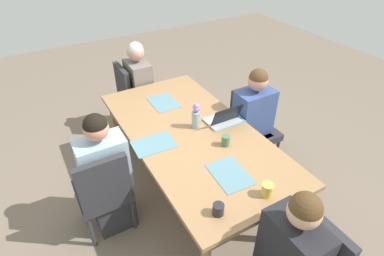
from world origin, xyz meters
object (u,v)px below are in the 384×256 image
object	(u,v)px
chair_far_left_mid	(103,190)
person_near_right_near	(252,126)
person_head_right_left_near	(140,93)
flower_vase	(196,115)
chair_head_right_left_near	(133,94)
coffee_mug_centre_left	(218,209)
chair_near_right_near	(252,123)
coffee_mug_near_right	(226,141)
dining_table	(192,138)
person_far_left_mid	(107,179)
coffee_mug_near_left	(267,190)
laptop_near_right_near	(224,119)

from	to	relation	value
chair_far_left_mid	person_near_right_near	bearing A→B (deg)	-86.96
person_head_right_left_near	flower_vase	world-z (taller)	person_head_right_left_near
chair_head_right_left_near	coffee_mug_centre_left	bearing A→B (deg)	174.40
chair_near_right_near	coffee_mug_near_right	distance (m)	0.84
dining_table	chair_near_right_near	distance (m)	0.86
chair_far_left_mid	person_far_left_mid	xyz separation A→B (m)	(0.07, -0.06, 0.03)
person_head_right_left_near	chair_far_left_mid	bearing A→B (deg)	147.15
coffee_mug_near_left	coffee_mug_centre_left	bearing A→B (deg)	85.36
laptop_near_right_near	coffee_mug_near_right	xyz separation A→B (m)	(-0.30, 0.19, 0.01)
person_far_left_mid	chair_far_left_mid	bearing A→B (deg)	141.24
chair_head_right_left_near	chair_near_right_near	world-z (taller)	same
person_head_right_left_near	chair_far_left_mid	size ratio (longest dim) A/B	1.33
dining_table	flower_vase	xyz separation A→B (m)	(0.06, -0.08, 0.20)
chair_near_right_near	person_far_left_mid	bearing A→B (deg)	93.04
chair_head_right_left_near	coffee_mug_near_right	size ratio (longest dim) A/B	9.19
person_head_right_left_near	flower_vase	size ratio (longest dim) A/B	4.59
chair_far_left_mid	person_near_right_near	xyz separation A→B (m)	(0.09, -1.66, 0.03)
coffee_mug_centre_left	flower_vase	bearing A→B (deg)	-21.78
person_far_left_mid	coffee_mug_centre_left	xyz separation A→B (m)	(-0.93, -0.53, 0.27)
person_head_right_left_near	flower_vase	xyz separation A→B (m)	(-1.27, -0.09, 0.35)
coffee_mug_near_left	coffee_mug_centre_left	world-z (taller)	coffee_mug_near_left
laptop_near_right_near	coffee_mug_near_left	xyz separation A→B (m)	(-0.93, 0.26, 0.01)
person_near_right_near	laptop_near_right_near	distance (m)	0.50
chair_head_right_left_near	person_near_right_near	bearing A→B (deg)	-147.61
person_head_right_left_near	chair_far_left_mid	xyz separation A→B (m)	(-1.37, 0.89, -0.03)
coffee_mug_near_left	coffee_mug_near_right	world-z (taller)	coffee_mug_near_left
chair_far_left_mid	person_far_left_mid	bearing A→B (deg)	-38.76
person_far_left_mid	coffee_mug_near_right	size ratio (longest dim) A/B	12.20
chair_near_right_near	coffee_mug_near_left	bearing A→B (deg)	144.96
laptop_near_right_near	person_head_right_left_near	bearing A→B (deg)	15.02
dining_table	laptop_near_right_near	bearing A→B (deg)	-90.96
person_far_left_mid	coffee_mug_near_left	world-z (taller)	person_far_left_mid
dining_table	laptop_near_right_near	xyz separation A→B (m)	(-0.01, -0.35, 0.11)
person_far_left_mid	person_near_right_near	size ratio (longest dim) A/B	1.00
dining_table	person_near_right_near	bearing A→B (deg)	-86.95
dining_table	laptop_near_right_near	size ratio (longest dim) A/B	6.81
chair_far_left_mid	flower_vase	bearing A→B (deg)	-83.76
chair_head_right_left_near	person_far_left_mid	size ratio (longest dim) A/B	0.75
person_head_right_left_near	coffee_mug_near_left	distance (m)	2.28
chair_head_right_left_near	chair_near_right_near	xyz separation A→B (m)	(-1.27, -0.91, 0.00)
person_far_left_mid	chair_near_right_near	size ratio (longest dim) A/B	1.33
person_far_left_mid	laptop_near_right_near	xyz separation A→B (m)	(-0.03, -1.18, 0.27)
chair_near_right_near	laptop_near_right_near	xyz separation A→B (m)	(-0.12, 0.48, 0.29)
coffee_mug_near_left	chair_near_right_near	bearing A→B (deg)	-35.04
chair_head_right_left_near	coffee_mug_near_left	xyz separation A→B (m)	(-2.32, -0.17, 0.30)
coffee_mug_near_right	coffee_mug_centre_left	distance (m)	0.76
person_near_right_near	flower_vase	world-z (taller)	person_near_right_near
chair_near_right_near	chair_head_right_left_near	bearing A→B (deg)	35.72
coffee_mug_centre_left	person_head_right_left_near	bearing A→B (deg)	-7.65
dining_table	chair_near_right_near	xyz separation A→B (m)	(0.12, -0.83, -0.18)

